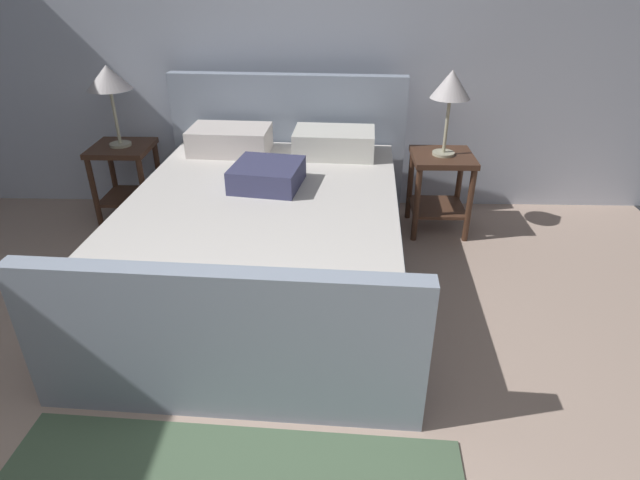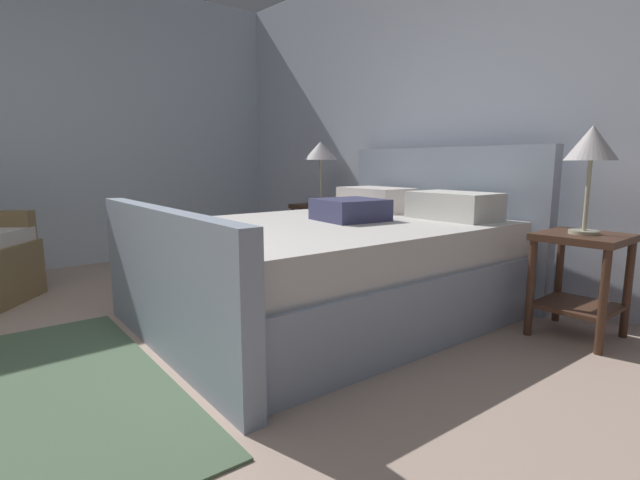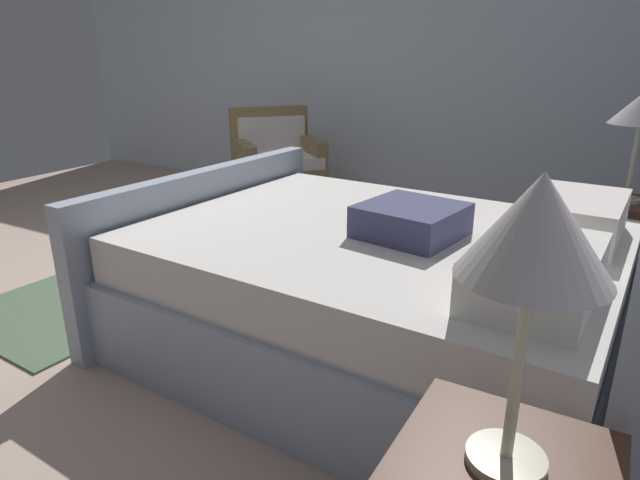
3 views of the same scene
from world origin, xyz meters
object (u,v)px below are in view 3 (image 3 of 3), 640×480
at_px(nightstand_left, 619,235).
at_px(bed, 386,288).
at_px(table_lamp_right, 536,237).
at_px(armchair, 277,171).

bearing_deg(nightstand_left, bed, -36.77).
bearing_deg(table_lamp_right, bed, -147.45).
distance_m(bed, nightstand_left, 1.51).
bearing_deg(nightstand_left, armchair, -103.46).
xyz_separation_m(bed, armchair, (-1.88, -1.88, 0.00)).
height_order(bed, armchair, bed).
xyz_separation_m(nightstand_left, armchair, (-0.67, -2.79, -0.06)).
height_order(bed, nightstand_left, bed).
relative_size(nightstand_left, armchair, 0.59).
height_order(bed, table_lamp_right, table_lamp_right).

